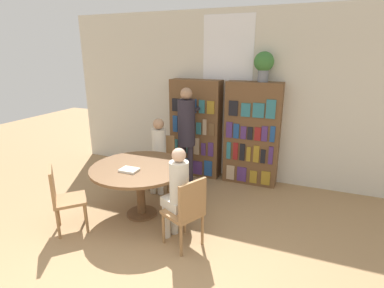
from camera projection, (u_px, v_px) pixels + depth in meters
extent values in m
cube|color=beige|center=(227.00, 97.00, 5.44)|extent=(6.40, 0.06, 3.00)
cube|color=white|center=(228.00, 48.00, 5.16)|extent=(0.90, 0.01, 1.10)
cube|color=brown|center=(196.00, 128.00, 5.64)|extent=(0.94, 0.32, 1.81)
cube|color=#4C2D6B|center=(177.00, 164.00, 5.81)|extent=(0.12, 0.02, 0.28)
cube|color=navy|center=(187.00, 165.00, 5.74)|extent=(0.17, 0.02, 0.29)
cube|color=#4C2D6B|center=(198.00, 168.00, 5.66)|extent=(0.18, 0.02, 0.26)
cube|color=navy|center=(208.00, 168.00, 5.58)|extent=(0.15, 0.02, 0.29)
cube|color=#2D707A|center=(175.00, 145.00, 5.72)|extent=(0.11, 0.02, 0.25)
cube|color=navy|center=(183.00, 145.00, 5.65)|extent=(0.09, 0.02, 0.31)
cube|color=#2D707A|center=(189.00, 146.00, 5.60)|extent=(0.09, 0.02, 0.30)
cube|color=tan|center=(197.00, 146.00, 5.55)|extent=(0.10, 0.02, 0.31)
cube|color=#4C2D6B|center=(203.00, 149.00, 5.51)|extent=(0.08, 0.02, 0.23)
cube|color=#4C2D6B|center=(211.00, 150.00, 5.46)|extent=(0.10, 0.02, 0.26)
cube|color=navy|center=(175.00, 124.00, 5.59)|extent=(0.09, 0.02, 0.31)
cube|color=navy|center=(181.00, 125.00, 5.55)|extent=(0.08, 0.02, 0.27)
cube|color=#4C2D6B|center=(186.00, 127.00, 5.52)|extent=(0.07, 0.02, 0.24)
cube|color=tan|center=(192.00, 126.00, 5.47)|extent=(0.07, 0.02, 0.28)
cube|color=#2D707A|center=(199.00, 128.00, 5.43)|extent=(0.10, 0.02, 0.22)
cube|color=tan|center=(205.00, 127.00, 5.38)|extent=(0.07, 0.02, 0.28)
cube|color=brown|center=(212.00, 130.00, 5.34)|extent=(0.10, 0.02, 0.22)
cube|color=black|center=(176.00, 105.00, 5.47)|extent=(0.15, 0.02, 0.23)
cube|color=tan|center=(184.00, 105.00, 5.41)|extent=(0.15, 0.02, 0.24)
cube|color=navy|center=(193.00, 106.00, 5.35)|extent=(0.14, 0.02, 0.24)
cube|color=#2D707A|center=(202.00, 107.00, 5.29)|extent=(0.10, 0.02, 0.23)
cube|color=olive|center=(211.00, 108.00, 5.23)|extent=(0.13, 0.02, 0.23)
cube|color=brown|center=(252.00, 134.00, 5.26)|extent=(0.94, 0.32, 1.81)
cube|color=tan|center=(230.00, 172.00, 5.43)|extent=(0.14, 0.02, 0.26)
cube|color=#4C2D6B|center=(242.00, 174.00, 5.36)|extent=(0.16, 0.02, 0.26)
cube|color=olive|center=(253.00, 177.00, 5.29)|extent=(0.12, 0.02, 0.23)
cube|color=olive|center=(266.00, 178.00, 5.21)|extent=(0.15, 0.02, 0.25)
cube|color=#2D707A|center=(229.00, 150.00, 5.33)|extent=(0.07, 0.02, 0.31)
cube|color=maroon|center=(235.00, 151.00, 5.28)|extent=(0.09, 0.02, 0.31)
cube|color=black|center=(242.00, 152.00, 5.24)|extent=(0.09, 0.02, 0.30)
cube|color=olive|center=(249.00, 154.00, 5.21)|extent=(0.07, 0.02, 0.26)
cube|color=olive|center=(256.00, 154.00, 5.15)|extent=(0.10, 0.02, 0.30)
cube|color=black|center=(263.00, 156.00, 5.12)|extent=(0.08, 0.02, 0.24)
cube|color=#4C2D6B|center=(271.00, 155.00, 5.06)|extent=(0.07, 0.02, 0.31)
cube|color=#4C2D6B|center=(229.00, 130.00, 5.22)|extent=(0.11, 0.02, 0.28)
cube|color=navy|center=(236.00, 131.00, 5.18)|extent=(0.10, 0.02, 0.26)
cube|color=#4C2D6B|center=(243.00, 133.00, 5.13)|extent=(0.10, 0.02, 0.22)
cube|color=black|center=(250.00, 133.00, 5.09)|extent=(0.09, 0.02, 0.22)
cube|color=maroon|center=(258.00, 134.00, 5.05)|extent=(0.11, 0.02, 0.23)
cube|color=#4C2D6B|center=(264.00, 134.00, 5.00)|extent=(0.10, 0.02, 0.26)
cube|color=navy|center=(272.00, 134.00, 4.95)|extent=(0.08, 0.02, 0.27)
cube|color=black|center=(233.00, 108.00, 5.08)|extent=(0.16, 0.02, 0.25)
cube|color=#2D707A|center=(246.00, 110.00, 5.01)|extent=(0.16, 0.02, 0.23)
cube|color=#2D707A|center=(258.00, 110.00, 4.93)|extent=(0.19, 0.02, 0.24)
cube|color=#2D707A|center=(271.00, 109.00, 4.85)|extent=(0.15, 0.02, 0.31)
cylinder|color=slate|center=(263.00, 76.00, 4.92)|extent=(0.17, 0.17, 0.19)
sphere|color=#387033|center=(264.00, 62.00, 4.85)|extent=(0.32, 0.32, 0.32)
cylinder|color=brown|center=(142.00, 213.00, 4.41)|extent=(0.44, 0.44, 0.03)
cylinder|color=brown|center=(141.00, 191.00, 4.30)|extent=(0.12, 0.12, 0.68)
cylinder|color=brown|center=(139.00, 168.00, 4.19)|extent=(1.37, 1.37, 0.04)
cube|color=olive|center=(70.00, 200.00, 3.92)|extent=(0.57, 0.57, 0.04)
cube|color=olive|center=(52.00, 185.00, 3.78)|extent=(0.31, 0.30, 0.45)
cylinder|color=olive|center=(84.00, 207.00, 4.20)|extent=(0.04, 0.04, 0.41)
cylinder|color=olive|center=(86.00, 219.00, 3.90)|extent=(0.04, 0.04, 0.41)
cylinder|color=olive|center=(58.00, 212.00, 4.07)|extent=(0.04, 0.04, 0.41)
cylinder|color=olive|center=(58.00, 224.00, 3.77)|extent=(0.04, 0.04, 0.41)
cube|color=olive|center=(161.00, 164.00, 5.16)|extent=(0.46, 0.46, 0.04)
cube|color=olive|center=(164.00, 148.00, 5.26)|extent=(0.40, 0.10, 0.45)
cylinder|color=olive|center=(168.00, 181.00, 5.04)|extent=(0.04, 0.04, 0.41)
cylinder|color=olive|center=(149.00, 179.00, 5.11)|extent=(0.04, 0.04, 0.41)
cylinder|color=olive|center=(173.00, 173.00, 5.35)|extent=(0.04, 0.04, 0.41)
cylinder|color=olive|center=(155.00, 172.00, 5.42)|extent=(0.04, 0.04, 0.41)
cube|color=olive|center=(183.00, 213.00, 3.61)|extent=(0.54, 0.54, 0.04)
cube|color=olive|center=(193.00, 200.00, 3.41)|extent=(0.21, 0.37, 0.45)
cylinder|color=olive|center=(163.00, 228.00, 3.69)|extent=(0.04, 0.04, 0.41)
cylinder|color=olive|center=(184.00, 219.00, 3.91)|extent=(0.04, 0.04, 0.41)
cylinder|color=olive|center=(181.00, 241.00, 3.45)|extent=(0.04, 0.04, 0.41)
cylinder|color=olive|center=(202.00, 230.00, 3.66)|extent=(0.04, 0.04, 0.41)
cube|color=beige|center=(158.00, 163.00, 5.01)|extent=(0.28, 0.35, 0.12)
cylinder|color=beige|center=(159.00, 144.00, 4.99)|extent=(0.23, 0.23, 0.50)
sphere|color=#A37A5B|center=(158.00, 124.00, 4.89)|extent=(0.18, 0.18, 0.18)
cylinder|color=beige|center=(160.00, 181.00, 4.98)|extent=(0.10, 0.10, 0.45)
cylinder|color=beige|center=(153.00, 181.00, 5.00)|extent=(0.10, 0.10, 0.45)
cube|color=beige|center=(175.00, 203.00, 3.69)|extent=(0.39, 0.35, 0.12)
cylinder|color=beige|center=(179.00, 182.00, 3.54)|extent=(0.23, 0.23, 0.50)
sphere|color=tan|center=(179.00, 155.00, 3.44)|extent=(0.17, 0.17, 0.17)
cylinder|color=beige|center=(166.00, 221.00, 3.81)|extent=(0.10, 0.10, 0.45)
cylinder|color=beige|center=(174.00, 218.00, 3.89)|extent=(0.10, 0.10, 0.45)
cylinder|color=#28232D|center=(183.00, 164.00, 5.36)|extent=(0.10, 0.10, 0.73)
cylinder|color=#28232D|center=(190.00, 165.00, 5.31)|extent=(0.10, 0.10, 0.73)
cylinder|color=#28232D|center=(186.00, 123.00, 5.11)|extent=(0.30, 0.30, 0.79)
sphere|color=#A37A5B|center=(186.00, 94.00, 4.97)|extent=(0.20, 0.20, 0.20)
cylinder|color=#28232D|center=(197.00, 109.00, 5.26)|extent=(0.07, 0.30, 0.07)
cube|color=silver|center=(129.00, 170.00, 4.02)|extent=(0.24, 0.18, 0.03)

